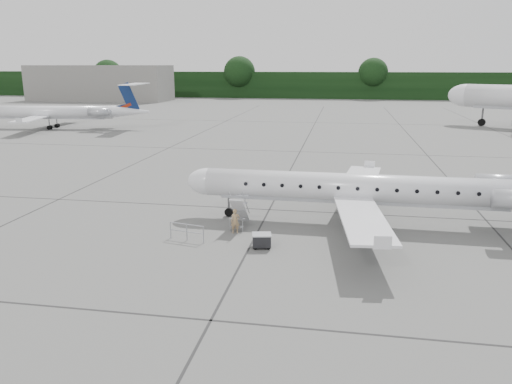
# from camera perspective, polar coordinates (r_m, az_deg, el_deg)

# --- Properties ---
(ground) EXTENTS (320.00, 320.00, 0.00)m
(ground) POSITION_cam_1_polar(r_m,az_deg,el_deg) (29.50, 9.56, -5.77)
(ground) COLOR #61615F
(ground) RESTS_ON ground
(treeline) EXTENTS (260.00, 4.00, 8.00)m
(treeline) POSITION_cam_1_polar(r_m,az_deg,el_deg) (157.86, 10.16, 11.90)
(treeline) COLOR black
(treeline) RESTS_ON ground
(terminal_building) EXTENTS (40.00, 14.00, 10.00)m
(terminal_building) POSITION_cam_1_polar(r_m,az_deg,el_deg) (154.55, -17.37, 11.81)
(terminal_building) COLOR slate
(terminal_building) RESTS_ON ground
(main_regional_jet) EXTENTS (25.91, 18.82, 6.58)m
(main_regional_jet) POSITION_cam_1_polar(r_m,az_deg,el_deg) (32.40, 11.83, 2.01)
(main_regional_jet) COLOR silver
(main_regional_jet) RESTS_ON ground
(airstair) EXTENTS (0.88, 2.22, 2.06)m
(airstair) POSITION_cam_1_polar(r_m,az_deg,el_deg) (31.65, -1.87, -2.21)
(airstair) COLOR silver
(airstair) RESTS_ON ground
(passenger) EXTENTS (0.63, 0.50, 1.52)m
(passenger) POSITION_cam_1_polar(r_m,az_deg,el_deg) (30.56, -2.38, -3.36)
(passenger) COLOR #9C7C55
(passenger) RESTS_ON ground
(safety_railing) EXTENTS (2.17, 0.53, 1.00)m
(safety_railing) POSITION_cam_1_polar(r_m,az_deg,el_deg) (29.60, -7.91, -4.60)
(safety_railing) COLOR #97999F
(safety_railing) RESTS_ON ground
(baggage_cart) EXTENTS (1.16, 1.01, 0.88)m
(baggage_cart) POSITION_cam_1_polar(r_m,az_deg,el_deg) (28.22, 0.65, -5.55)
(baggage_cart) COLOR black
(baggage_cart) RESTS_ON ground
(bg_regional_left) EXTENTS (29.80, 22.83, 7.32)m
(bg_regional_left) POSITION_cam_1_polar(r_m,az_deg,el_deg) (88.37, -22.94, 9.06)
(bg_regional_left) COLOR silver
(bg_regional_left) RESTS_ON ground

